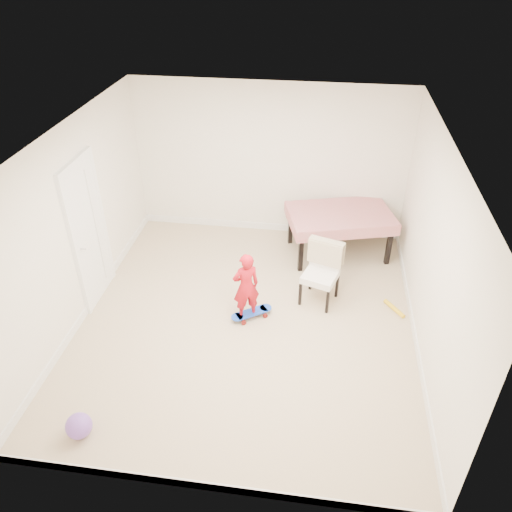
# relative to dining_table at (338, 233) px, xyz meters

# --- Properties ---
(ground) EXTENTS (5.00, 5.00, 0.00)m
(ground) POSITION_rel_dining_table_xyz_m (-1.21, -1.90, -0.38)
(ground) COLOR tan
(ground) RESTS_ON ground
(ceiling) EXTENTS (4.50, 5.00, 0.04)m
(ceiling) POSITION_rel_dining_table_xyz_m (-1.21, -1.90, 2.20)
(ceiling) COLOR silver
(ceiling) RESTS_ON wall_back
(wall_back) EXTENTS (4.50, 0.04, 2.60)m
(wall_back) POSITION_rel_dining_table_xyz_m (-1.21, 0.58, 0.92)
(wall_back) COLOR white
(wall_back) RESTS_ON ground
(wall_front) EXTENTS (4.50, 0.04, 2.60)m
(wall_front) POSITION_rel_dining_table_xyz_m (-1.21, -4.38, 0.92)
(wall_front) COLOR white
(wall_front) RESTS_ON ground
(wall_left) EXTENTS (0.04, 5.00, 2.60)m
(wall_left) POSITION_rel_dining_table_xyz_m (-3.44, -1.90, 0.92)
(wall_left) COLOR white
(wall_left) RESTS_ON ground
(wall_right) EXTENTS (0.04, 5.00, 2.60)m
(wall_right) POSITION_rel_dining_table_xyz_m (1.02, -1.90, 0.92)
(wall_right) COLOR white
(wall_right) RESTS_ON ground
(door) EXTENTS (0.11, 0.94, 2.11)m
(door) POSITION_rel_dining_table_xyz_m (-3.43, -1.60, 0.65)
(door) COLOR white
(door) RESTS_ON ground
(baseboard_back) EXTENTS (4.50, 0.02, 0.12)m
(baseboard_back) POSITION_rel_dining_table_xyz_m (-1.21, 0.59, -0.32)
(baseboard_back) COLOR white
(baseboard_back) RESTS_ON ground
(baseboard_front) EXTENTS (4.50, 0.02, 0.12)m
(baseboard_front) POSITION_rel_dining_table_xyz_m (-1.21, -4.39, -0.32)
(baseboard_front) COLOR white
(baseboard_front) RESTS_ON ground
(baseboard_left) EXTENTS (0.02, 5.00, 0.12)m
(baseboard_left) POSITION_rel_dining_table_xyz_m (-3.45, -1.90, -0.32)
(baseboard_left) COLOR white
(baseboard_left) RESTS_ON ground
(baseboard_right) EXTENTS (0.02, 5.00, 0.12)m
(baseboard_right) POSITION_rel_dining_table_xyz_m (1.03, -1.90, -0.32)
(baseboard_right) COLOR white
(baseboard_right) RESTS_ON ground
(dining_table) EXTENTS (1.82, 1.41, 0.76)m
(dining_table) POSITION_rel_dining_table_xyz_m (0.00, 0.00, 0.00)
(dining_table) COLOR #A90919
(dining_table) RESTS_ON ground
(dining_chair) EXTENTS (0.66, 0.71, 0.92)m
(dining_chair) POSITION_rel_dining_table_xyz_m (-0.26, -1.31, 0.08)
(dining_chair) COLOR beige
(dining_chair) RESTS_ON ground
(skateboard) EXTENTS (0.62, 0.52, 0.09)m
(skateboard) POSITION_rel_dining_table_xyz_m (-1.16, -1.81, -0.33)
(skateboard) COLOR blue
(skateboard) RESTS_ON ground
(child) EXTENTS (0.44, 0.39, 1.01)m
(child) POSITION_rel_dining_table_xyz_m (-1.23, -1.83, 0.13)
(child) COLOR red
(child) RESTS_ON ground
(balloon) EXTENTS (0.28, 0.28, 0.28)m
(balloon) POSITION_rel_dining_table_xyz_m (-2.69, -3.96, -0.24)
(balloon) COLOR #8051C4
(balloon) RESTS_ON ground
(foam_toy) EXTENTS (0.28, 0.36, 0.06)m
(foam_toy) POSITION_rel_dining_table_xyz_m (0.82, -1.38, -0.35)
(foam_toy) COLOR yellow
(foam_toy) RESTS_ON ground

